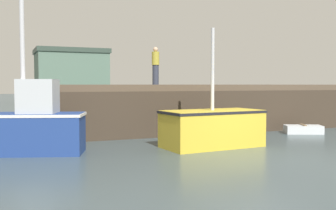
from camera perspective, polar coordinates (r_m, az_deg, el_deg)
ground at (r=11.30m, az=14.13°, el=-7.63°), size 120.00×160.00×0.10m
pier at (r=18.70m, az=2.34°, el=1.96°), size 13.25×7.83×2.01m
fishing_boat_near_left at (r=12.07m, az=-20.26°, el=-2.76°), size 3.63×2.27×4.57m
fishing_boat_near_right at (r=12.70m, az=6.47°, el=-3.23°), size 3.36×1.77×3.82m
rowboat at (r=17.04m, az=19.11°, el=-3.38°), size 1.65×1.31×0.38m
dockworker at (r=18.01m, az=-1.83°, el=5.75°), size 0.34×0.34×1.72m
warehouse at (r=45.39m, az=-13.96°, el=4.15°), size 7.72×6.43×5.92m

